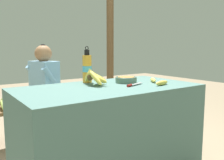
% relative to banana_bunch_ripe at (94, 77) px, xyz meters
% --- Properties ---
extents(market_counter, '(1.46, 0.78, 0.78)m').
position_rel_banana_bunch_ripe_xyz_m(market_counter, '(0.07, -0.11, -0.46)').
color(market_counter, '#4C706B').
rests_on(market_counter, ground_plane).
extents(banana_bunch_ripe, '(0.20, 0.30, 0.15)m').
position_rel_banana_bunch_ripe_xyz_m(banana_bunch_ripe, '(0.00, 0.00, 0.00)').
color(banana_bunch_ripe, '#4C381E').
rests_on(banana_bunch_ripe, market_counter).
extents(serving_bowl, '(0.19, 0.19, 0.05)m').
position_rel_banana_bunch_ripe_xyz_m(serving_bowl, '(0.31, -0.03, -0.04)').
color(serving_bowl, '#4C6B5B').
rests_on(serving_bowl, market_counter).
extents(water_bottle, '(0.08, 0.08, 0.32)m').
position_rel_banana_bunch_ripe_xyz_m(water_bottle, '(0.03, 0.17, 0.06)').
color(water_bottle, gold).
rests_on(water_bottle, market_counter).
extents(loose_banana_front, '(0.18, 0.07, 0.04)m').
position_rel_banana_bunch_ripe_xyz_m(loose_banana_front, '(0.46, -0.32, -0.05)').
color(loose_banana_front, '#E0C64C').
rests_on(loose_banana_front, market_counter).
extents(loose_banana_side, '(0.13, 0.16, 0.04)m').
position_rel_banana_bunch_ripe_xyz_m(loose_banana_side, '(0.53, -0.15, -0.05)').
color(loose_banana_side, '#E0C64C').
rests_on(loose_banana_side, market_counter).
extents(knife, '(0.22, 0.10, 0.02)m').
position_rel_banana_bunch_ripe_xyz_m(knife, '(0.24, -0.21, -0.06)').
color(knife, '#BCBCC1').
rests_on(knife, market_counter).
extents(wooden_bench, '(1.36, 0.32, 0.43)m').
position_rel_banana_bunch_ripe_xyz_m(wooden_bench, '(-0.17, 1.02, -0.49)').
color(wooden_bench, brown).
rests_on(wooden_bench, ground_plane).
extents(seated_vendor, '(0.45, 0.42, 1.13)m').
position_rel_banana_bunch_ripe_xyz_m(seated_vendor, '(-0.12, 0.97, -0.19)').
color(seated_vendor, '#473828').
rests_on(seated_vendor, ground_plane).
extents(banana_bunch_green, '(0.18, 0.31, 0.13)m').
position_rel_banana_bunch_ripe_xyz_m(banana_bunch_green, '(-0.51, 1.02, -0.35)').
color(banana_bunch_green, '#4C381E').
rests_on(banana_bunch_green, wooden_bench).
extents(support_post_far, '(0.11, 0.11, 2.44)m').
position_rel_banana_bunch_ripe_xyz_m(support_post_far, '(1.12, 1.40, 0.37)').
color(support_post_far, brown).
rests_on(support_post_far, ground_plane).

